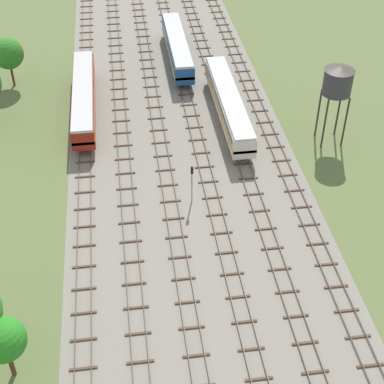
# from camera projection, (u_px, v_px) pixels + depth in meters

# --- Properties ---
(ground_plane) EXTENTS (480.00, 480.00, 0.00)m
(ground_plane) POSITION_uv_depth(u_px,v_px,m) (176.00, 127.00, 79.11)
(ground_plane) COLOR #5B6B3D
(ballast_bed) EXTENTS (28.25, 176.00, 0.01)m
(ballast_bed) POSITION_uv_depth(u_px,v_px,m) (176.00, 127.00, 79.11)
(ballast_bed) COLOR gray
(ballast_bed) RESTS_ON ground
(track_far_left) EXTENTS (2.40, 126.00, 0.29)m
(track_far_left) POSITION_uv_depth(u_px,v_px,m) (85.00, 129.00, 78.53)
(track_far_left) COLOR #47382D
(track_far_left) RESTS_ON ground
(track_left) EXTENTS (2.40, 126.00, 0.29)m
(track_left) POSITION_uv_depth(u_px,v_px,m) (122.00, 126.00, 79.04)
(track_left) COLOR #47382D
(track_left) RESTS_ON ground
(track_centre_left) EXTENTS (2.40, 126.00, 0.29)m
(track_centre_left) POSITION_uv_depth(u_px,v_px,m) (158.00, 124.00, 79.54)
(track_centre_left) COLOR #47382D
(track_centre_left) RESTS_ON ground
(track_centre) EXTENTS (2.40, 126.00, 0.29)m
(track_centre) POSITION_uv_depth(u_px,v_px,m) (193.00, 121.00, 80.05)
(track_centre) COLOR #47382D
(track_centre) RESTS_ON ground
(track_centre_right) EXTENTS (2.40, 126.00, 0.29)m
(track_centre_right) POSITION_uv_depth(u_px,v_px,m) (228.00, 119.00, 80.56)
(track_centre_right) COLOR #47382D
(track_centre_right) RESTS_ON ground
(track_right) EXTENTS (2.40, 126.00, 0.29)m
(track_right) POSITION_uv_depth(u_px,v_px,m) (262.00, 116.00, 81.07)
(track_right) COLOR #47382D
(track_right) RESTS_ON ground
(passenger_coach_centre_right_nearest) EXTENTS (2.96, 22.00, 3.80)m
(passenger_coach_centre_right_nearest) POSITION_uv_depth(u_px,v_px,m) (229.00, 103.00, 78.97)
(passenger_coach_centre_right_nearest) COLOR beige
(passenger_coach_centre_right_nearest) RESTS_ON ground
(passenger_coach_far_left_near) EXTENTS (2.96, 22.00, 3.80)m
(passenger_coach_far_left_near) POSITION_uv_depth(u_px,v_px,m) (84.00, 96.00, 80.36)
(passenger_coach_far_left_near) COLOR maroon
(passenger_coach_far_left_near) RESTS_ON ground
(diesel_railcar_centre_mid) EXTENTS (2.96, 20.50, 3.80)m
(diesel_railcar_centre_mid) POSITION_uv_depth(u_px,v_px,m) (177.00, 47.00, 92.60)
(diesel_railcar_centre_mid) COLOR #194C8C
(diesel_railcar_centre_mid) RESTS_ON ground
(water_tower) EXTENTS (3.73, 3.73, 10.64)m
(water_tower) POSITION_uv_depth(u_px,v_px,m) (338.00, 81.00, 71.19)
(water_tower) COLOR #2D2826
(water_tower) RESTS_ON ground
(signal_post_nearest) EXTENTS (0.28, 0.47, 5.07)m
(signal_post_nearest) POSITION_uv_depth(u_px,v_px,m) (192.00, 179.00, 64.91)
(signal_post_nearest) COLOR gray
(signal_post_nearest) RESTS_ON ground
(lineside_tree_1) EXTENTS (4.56, 4.56, 7.47)m
(lineside_tree_1) POSITION_uv_depth(u_px,v_px,m) (8.00, 54.00, 84.88)
(lineside_tree_1) COLOR #4C331E
(lineside_tree_1) RESTS_ON ground
(lineside_tree_2) EXTENTS (3.75, 3.75, 6.53)m
(lineside_tree_2) POSITION_uv_depth(u_px,v_px,m) (3.00, 340.00, 46.44)
(lineside_tree_2) COLOR #4C331E
(lineside_tree_2) RESTS_ON ground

